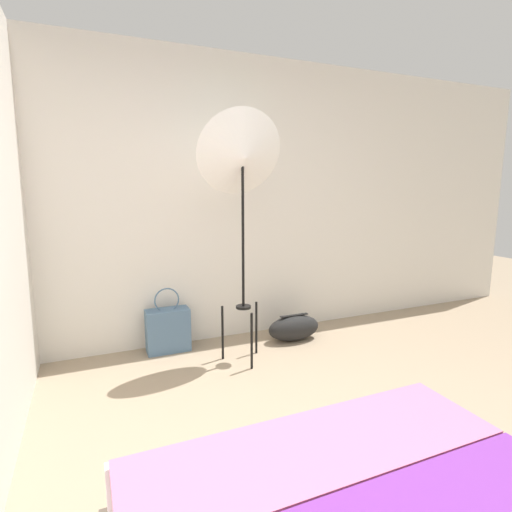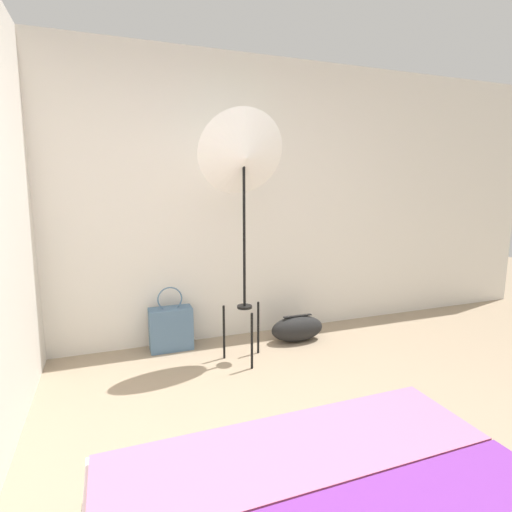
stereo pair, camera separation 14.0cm
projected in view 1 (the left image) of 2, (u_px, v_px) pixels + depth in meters
The scene contains 4 objects.
wall_back at pixel (191, 202), 3.56m from camera, with size 8.00×0.05×2.60m.
photo_umbrella at pixel (243, 158), 3.06m from camera, with size 0.70×0.40×2.02m.
tote_bag at pixel (168, 330), 3.49m from camera, with size 0.37×0.17×0.57m.
duffel_bag at pixel (294, 328), 3.75m from camera, with size 0.51×0.24×0.25m.
Camera 1 is at (-0.87, -1.26, 1.43)m, focal length 28.00 mm.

